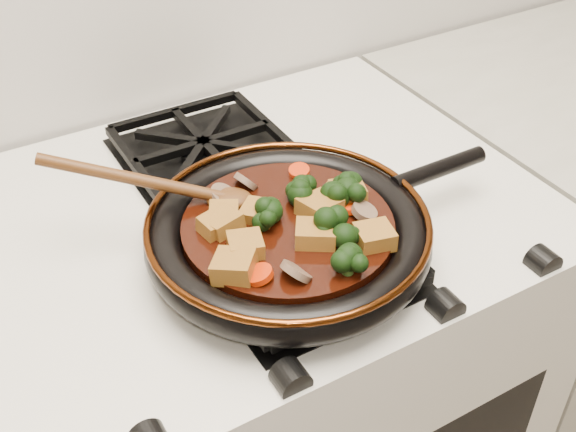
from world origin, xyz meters
TOP-DOWN VIEW (x-y plane):
  - stove at (0.00, 1.69)m, footprint 0.76×0.60m
  - burner_grate_front at (0.00, 1.55)m, footprint 0.23×0.23m
  - burner_grate_back at (0.00, 1.83)m, footprint 0.23×0.23m
  - skillet at (-0.01, 1.57)m, footprint 0.46×0.34m
  - braising_sauce at (-0.01, 1.57)m, footprint 0.25×0.25m
  - tofu_cube_0 at (-0.08, 1.55)m, footprint 0.05×0.05m
  - tofu_cube_1 at (0.03, 1.57)m, footprint 0.05×0.05m
  - tofu_cube_2 at (-0.03, 1.60)m, footprint 0.05×0.05m
  - tofu_cube_3 at (0.06, 1.58)m, footprint 0.05×0.05m
  - tofu_cube_4 at (0.06, 1.49)m, footprint 0.05×0.05m
  - tofu_cube_5 at (0.00, 1.53)m, footprint 0.06×0.06m
  - tofu_cube_6 at (-0.07, 1.61)m, footprint 0.05×0.05m
  - tofu_cube_7 at (-0.09, 1.60)m, footprint 0.04×0.04m
  - tofu_cube_8 at (0.08, 1.58)m, footprint 0.05×0.05m
  - tofu_cube_9 at (-0.08, 1.60)m, footprint 0.05×0.05m
  - tofu_cube_10 at (-0.10, 1.53)m, footprint 0.06×0.06m
  - broccoli_floret_0 at (0.08, 1.58)m, footprint 0.08×0.08m
  - broccoli_floret_1 at (0.02, 1.52)m, footprint 0.07×0.07m
  - broccoli_floret_2 at (0.06, 1.57)m, footprint 0.09×0.09m
  - broccoli_floret_3 at (-0.03, 1.58)m, footprint 0.09×0.09m
  - broccoli_floret_4 at (0.03, 1.60)m, footprint 0.08×0.09m
  - broccoli_floret_5 at (0.00, 1.46)m, footprint 0.08×0.08m
  - carrot_coin_0 at (0.05, 1.65)m, footprint 0.03×0.03m
  - carrot_coin_1 at (-0.08, 1.51)m, footprint 0.03×0.03m
  - carrot_coin_2 at (-0.09, 1.55)m, footprint 0.03×0.03m
  - carrot_coin_3 at (0.07, 1.56)m, footprint 0.03×0.03m
  - mushroom_slice_0 at (-0.06, 1.65)m, footprint 0.05×0.05m
  - mushroom_slice_1 at (-0.02, 1.66)m, footprint 0.03×0.04m
  - mushroom_slice_2 at (-0.05, 1.49)m, footprint 0.04×0.04m
  - mushroom_slice_3 at (0.07, 1.54)m, footprint 0.04×0.04m
  - wooden_spoon at (-0.10, 1.67)m, footprint 0.14×0.09m

SIDE VIEW (x-z plane):
  - stove at x=0.00m, z-range 0.00..0.90m
  - burner_grate_front at x=0.00m, z-range 0.90..0.93m
  - burner_grate_back at x=0.00m, z-range 0.90..0.93m
  - skillet at x=-0.01m, z-range 0.92..0.97m
  - braising_sauce at x=-0.01m, z-range 0.94..0.96m
  - carrot_coin_0 at x=0.05m, z-range 0.96..0.97m
  - carrot_coin_1 at x=-0.08m, z-range 0.95..0.97m
  - carrot_coin_2 at x=-0.09m, z-range 0.96..0.97m
  - carrot_coin_3 at x=0.07m, z-range 0.96..0.97m
  - mushroom_slice_0 at x=-0.06m, z-range 0.95..0.98m
  - mushroom_slice_1 at x=-0.02m, z-range 0.95..0.98m
  - mushroom_slice_2 at x=-0.05m, z-range 0.95..0.98m
  - mushroom_slice_3 at x=0.07m, z-range 0.96..0.98m
  - tofu_cube_7 at x=-0.09m, z-range 0.95..0.98m
  - tofu_cube_6 at x=-0.07m, z-range 0.96..0.98m
  - tofu_cube_2 at x=-0.03m, z-range 0.95..0.98m
  - tofu_cube_3 at x=0.06m, z-range 0.95..0.98m
  - tofu_cube_0 at x=-0.08m, z-range 0.96..0.98m
  - tofu_cube_9 at x=-0.08m, z-range 0.95..0.98m
  - tofu_cube_8 at x=0.08m, z-range 0.95..0.98m
  - tofu_cube_4 at x=0.06m, z-range 0.96..0.98m
  - tofu_cube_5 at x=0.00m, z-range 0.95..0.98m
  - broccoli_floret_5 at x=0.00m, z-range 0.93..1.00m
  - tofu_cube_10 at x=-0.10m, z-range 0.95..0.98m
  - broccoli_floret_3 at x=-0.03m, z-range 0.94..1.00m
  - tofu_cube_1 at x=0.03m, z-range 0.95..0.98m
  - broccoli_floret_0 at x=0.08m, z-range 0.94..1.00m
  - broccoli_floret_4 at x=0.03m, z-range 0.94..1.00m
  - broccoli_floret_2 at x=0.06m, z-range 0.94..1.01m
  - broccoli_floret_1 at x=0.02m, z-range 0.94..1.01m
  - wooden_spoon at x=-0.10m, z-range 0.87..1.09m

